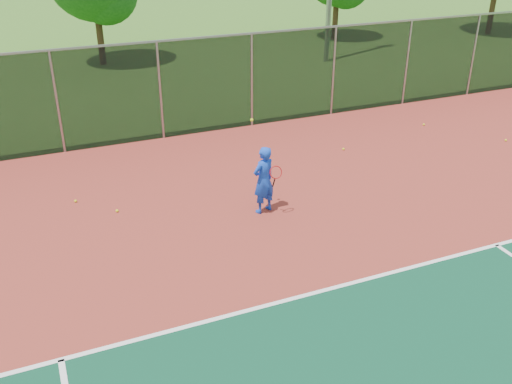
% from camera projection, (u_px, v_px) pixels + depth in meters
% --- Properties ---
extents(court_apron, '(30.00, 20.00, 0.02)m').
position_uv_depth(court_apron, '(453.00, 294.00, 10.74)').
color(court_apron, maroon).
rests_on(court_apron, ground).
extents(fence_back, '(30.00, 0.06, 3.03)m').
position_uv_depth(fence_back, '(252.00, 80.00, 18.29)').
color(fence_back, black).
rests_on(fence_back, court_apron).
extents(tennis_player, '(0.70, 0.70, 2.33)m').
position_uv_depth(tennis_player, '(264.00, 180.00, 13.25)').
color(tennis_player, blue).
rests_on(tennis_player, court_apron).
extents(practice_ball_0, '(0.07, 0.07, 0.07)m').
position_uv_depth(practice_ball_0, '(76.00, 201.00, 14.01)').
color(practice_ball_0, yellow).
rests_on(practice_ball_0, court_apron).
extents(practice_ball_1, '(0.07, 0.07, 0.07)m').
position_uv_depth(practice_ball_1, '(117.00, 211.00, 13.56)').
color(practice_ball_1, yellow).
rests_on(practice_ball_1, court_apron).
extents(practice_ball_2, '(0.07, 0.07, 0.07)m').
position_uv_depth(practice_ball_2, '(343.00, 149.00, 17.01)').
color(practice_ball_2, yellow).
rests_on(practice_ball_2, court_apron).
extents(practice_ball_3, '(0.07, 0.07, 0.07)m').
position_uv_depth(practice_ball_3, '(424.00, 125.00, 18.91)').
color(practice_ball_3, yellow).
rests_on(practice_ball_3, court_apron).
extents(practice_ball_4, '(0.07, 0.07, 0.07)m').
position_uv_depth(practice_ball_4, '(506.00, 140.00, 17.65)').
color(practice_ball_4, yellow).
rests_on(practice_ball_4, court_apron).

